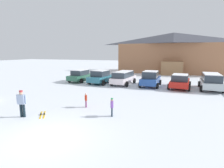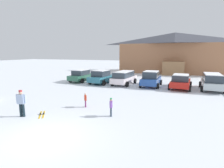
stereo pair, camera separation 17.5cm
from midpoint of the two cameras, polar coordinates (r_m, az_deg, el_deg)
name	(u,v)px [view 1 (the left image)]	position (r m, az deg, el deg)	size (l,w,h in m)	color
ground	(47,138)	(9.01, -20.87, -16.15)	(160.00, 160.00, 0.00)	white
ski_lodge	(173,53)	(36.93, 19.09, 9.67)	(20.96, 9.90, 7.76)	#A36B48
parked_green_coupe	(81,75)	(24.44, -10.40, 2.76)	(2.22, 4.48, 1.62)	#2D624A
parked_teal_hatchback	(101,77)	(22.55, -3.86, 2.40)	(2.53, 4.35, 1.71)	#2B6E82
parked_white_suv	(123,77)	(21.71, 3.51, 2.19)	(2.47, 4.65, 1.65)	white
parked_blue_hatchback	(151,79)	(20.97, 12.23, 1.71)	(2.29, 4.10, 1.81)	#244A96
parked_red_sedan	(180,81)	(20.69, 21.08, 0.89)	(2.51, 4.45, 1.58)	red
parked_silver_wagon	(211,81)	(21.21, 29.40, 0.84)	(2.37, 4.61, 1.75)	silver
skier_child_in_purple_jacket	(112,106)	(10.83, -0.48, -7.21)	(0.24, 0.42, 1.16)	#2B394B
skier_child_in_red_jacket	(86,99)	(12.77, -8.91, -4.94)	(0.26, 0.34, 1.05)	#732A60
skier_adult_in_blue_parka	(22,102)	(12.01, -27.75, -5.25)	(0.60, 0.35, 1.67)	#16252D
pair_of_skis	(43,115)	(12.12, -22.12, -9.24)	(1.07, 1.28, 0.08)	gold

